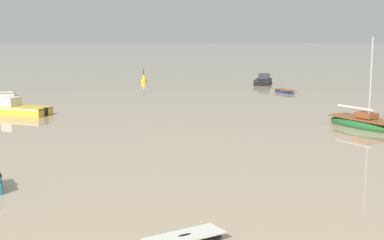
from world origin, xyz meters
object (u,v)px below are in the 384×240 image
Objects in this scene: channel_buoy at (144,79)px; motorboat_moored_0 at (14,110)px; sailboat_moored_0 at (363,123)px; rowboat_moored_2 at (284,91)px; motorboat_moored_3 at (264,81)px.

motorboat_moored_0 is at bearing -108.19° from channel_buoy.
channel_buoy is (-20.25, 42.24, 0.12)m from sailboat_moored_0.
rowboat_moored_2 is 1.80× the size of channel_buoy.
rowboat_moored_2 is at bearing -160.95° from motorboat_moored_3.
motorboat_moored_0 is 1.03× the size of motorboat_moored_3.
motorboat_moored_3 is at bearing 159.23° from rowboat_moored_2.
rowboat_moored_2 is at bearing -39.72° from channel_buoy.
motorboat_moored_3 is (-0.53, 12.74, 0.19)m from rowboat_moored_2.
sailboat_moored_0 is at bearing -64.39° from channel_buoy.
motorboat_moored_3 is at bearing -9.79° from channel_buoy.
motorboat_moored_0 is 34.99m from rowboat_moored_2.
channel_buoy is at bearing -152.88° from rowboat_moored_2.
channel_buoy is at bearing -84.59° from motorboat_moored_0.
channel_buoy is (11.03, 33.55, 0.09)m from motorboat_moored_0.
motorboat_moored_3 is 18.96m from channel_buoy.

